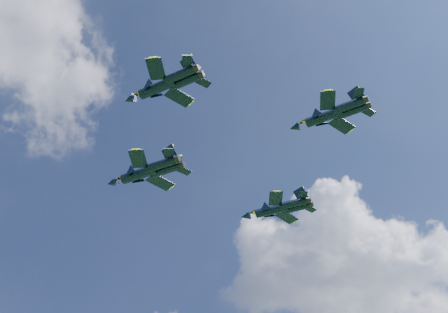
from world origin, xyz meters
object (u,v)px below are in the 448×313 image
(jet_lead, at_px, (137,174))
(jet_slot, at_px, (321,118))
(jet_right, at_px, (269,210))
(jet_left, at_px, (155,88))

(jet_lead, bearing_deg, jet_slot, -89.04)
(jet_lead, height_order, jet_slot, jet_lead)
(jet_lead, relative_size, jet_right, 1.12)
(jet_lead, relative_size, jet_slot, 1.16)
(jet_right, bearing_deg, jet_slot, -141.20)
(jet_left, xyz_separation_m, jet_slot, (23.72, -10.06, 0.42))
(jet_left, height_order, jet_slot, jet_slot)
(jet_lead, xyz_separation_m, jet_right, (23.92, -7.22, -1.43))
(jet_slot, bearing_deg, jet_left, 133.45)
(jet_lead, bearing_deg, jet_right, -43.22)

